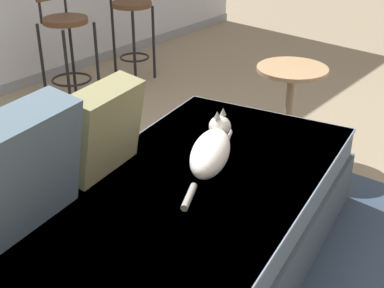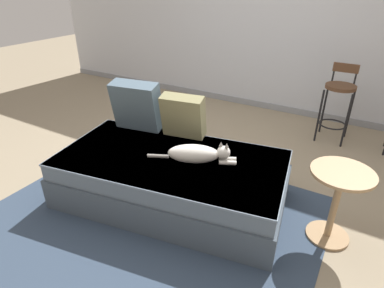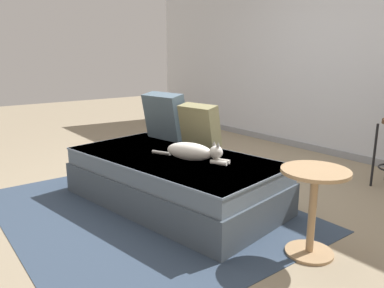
# 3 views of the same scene
# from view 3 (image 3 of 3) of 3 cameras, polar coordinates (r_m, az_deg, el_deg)

# --- Properties ---
(ground_plane) EXTENTS (16.00, 16.00, 0.00)m
(ground_plane) POSITION_cam_3_polar(r_m,az_deg,el_deg) (3.67, 2.33, -7.41)
(ground_plane) COLOR gray
(ground_plane) RESTS_ON ground
(wall_back_panel) EXTENTS (8.00, 0.10, 2.60)m
(wall_back_panel) POSITION_cam_3_polar(r_m,az_deg,el_deg) (5.16, 22.62, 12.40)
(wall_back_panel) COLOR silver
(wall_back_panel) RESTS_ON ground
(wall_baseboard_trim) EXTENTS (8.00, 0.02, 0.09)m
(wall_baseboard_trim) POSITION_cam_3_polar(r_m,az_deg,el_deg) (5.27, 21.09, -1.30)
(wall_baseboard_trim) COLOR gray
(wall_baseboard_trim) RESTS_ON ground
(area_rug) EXTENTS (2.63, 2.11, 0.01)m
(area_rug) POSITION_cam_3_polar(r_m,az_deg,el_deg) (3.30, -7.24, -9.93)
(area_rug) COLOR #334256
(area_rug) RESTS_ON ground
(couch) EXTENTS (2.07, 1.32, 0.44)m
(couch) POSITION_cam_3_polar(r_m,az_deg,el_deg) (3.36, -2.92, -5.32)
(couch) COLOR #44505B
(couch) RESTS_ON ground
(throw_pillow_corner) EXTENTS (0.50, 0.32, 0.49)m
(throw_pillow_corner) POSITION_cam_3_polar(r_m,az_deg,el_deg) (3.90, -4.13, 4.25)
(throw_pillow_corner) COLOR #4C6070
(throw_pillow_corner) RESTS_ON couch
(throw_pillow_middle) EXTENTS (0.43, 0.28, 0.41)m
(throw_pillow_middle) POSITION_cam_3_polar(r_m,az_deg,el_deg) (3.57, 1.16, 2.83)
(throw_pillow_middle) COLOR #847F56
(throw_pillow_middle) RESTS_ON couch
(cat) EXTENTS (0.71, 0.36, 0.19)m
(cat) POSITION_cam_3_polar(r_m,az_deg,el_deg) (3.13, 0.12, -1.20)
(cat) COLOR white
(cat) RESTS_ON couch
(side_table) EXTENTS (0.44, 0.44, 0.59)m
(side_table) POSITION_cam_3_polar(r_m,az_deg,el_deg) (2.58, 17.99, -8.12)
(side_table) COLOR tan
(side_table) RESTS_ON ground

